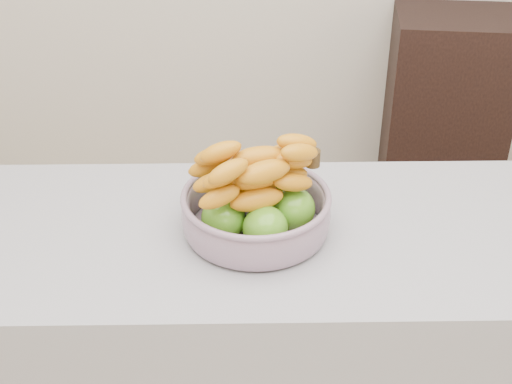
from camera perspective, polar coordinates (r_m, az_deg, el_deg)
The scene contains 3 objects.
counter at distance 1.88m, azimuth 3.87°, elevation -14.28°, with size 2.00×0.60×0.90m, color #96969D.
cabinet at distance 3.22m, azimuth 14.84°, elevation 5.94°, with size 0.50×0.40×0.89m, color black.
fruit_bowl at distance 1.54m, azimuth 0.00°, elevation -1.05°, with size 0.33×0.33×0.21m.
Camera 1 is at (-0.14, -1.00, 1.81)m, focal length 50.00 mm.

